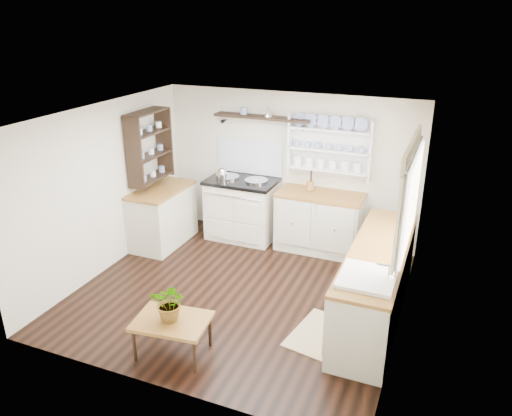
# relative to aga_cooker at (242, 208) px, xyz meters

# --- Properties ---
(floor) EXTENTS (4.00, 3.80, 0.01)m
(floor) POSITION_rel_aga_cooker_xyz_m (0.65, -1.57, -0.49)
(floor) COLOR black
(floor) RESTS_ON ground
(wall_back) EXTENTS (4.00, 0.02, 2.30)m
(wall_back) POSITION_rel_aga_cooker_xyz_m (0.65, 0.33, 0.66)
(wall_back) COLOR beige
(wall_back) RESTS_ON ground
(wall_right) EXTENTS (0.02, 3.80, 2.30)m
(wall_right) POSITION_rel_aga_cooker_xyz_m (2.65, -1.57, 0.66)
(wall_right) COLOR beige
(wall_right) RESTS_ON ground
(wall_left) EXTENTS (0.02, 3.80, 2.30)m
(wall_left) POSITION_rel_aga_cooker_xyz_m (-1.35, -1.57, 0.66)
(wall_left) COLOR beige
(wall_left) RESTS_ON ground
(ceiling) EXTENTS (4.00, 3.80, 0.01)m
(ceiling) POSITION_rel_aga_cooker_xyz_m (0.65, -1.57, 1.81)
(ceiling) COLOR white
(ceiling) RESTS_ON wall_back
(window) EXTENTS (0.08, 1.55, 1.22)m
(window) POSITION_rel_aga_cooker_xyz_m (2.60, -1.42, 1.07)
(window) COLOR white
(window) RESTS_ON wall_right
(aga_cooker) EXTENTS (1.08, 0.75, 1.00)m
(aga_cooker) POSITION_rel_aga_cooker_xyz_m (0.00, 0.00, 0.00)
(aga_cooker) COLOR #EFE5CF
(aga_cooker) RESTS_ON floor
(back_cabinets) EXTENTS (1.27, 0.63, 0.90)m
(back_cabinets) POSITION_rel_aga_cooker_xyz_m (1.25, 0.03, -0.03)
(back_cabinets) COLOR beige
(back_cabinets) RESTS_ON floor
(right_cabinets) EXTENTS (0.62, 2.43, 0.90)m
(right_cabinets) POSITION_rel_aga_cooker_xyz_m (2.35, -1.47, -0.03)
(right_cabinets) COLOR beige
(right_cabinets) RESTS_ON floor
(belfast_sink) EXTENTS (0.55, 0.60, 0.45)m
(belfast_sink) POSITION_rel_aga_cooker_xyz_m (2.35, -2.22, 0.31)
(belfast_sink) COLOR white
(belfast_sink) RESTS_ON right_cabinets
(left_cabinets) EXTENTS (0.62, 1.13, 0.90)m
(left_cabinets) POSITION_rel_aga_cooker_xyz_m (-1.05, -0.67, -0.03)
(left_cabinets) COLOR beige
(left_cabinets) RESTS_ON floor
(plate_rack) EXTENTS (1.20, 0.22, 0.90)m
(plate_rack) POSITION_rel_aga_cooker_xyz_m (1.30, 0.29, 1.06)
(plate_rack) COLOR white
(plate_rack) RESTS_ON wall_back
(high_shelf) EXTENTS (1.50, 0.29, 0.16)m
(high_shelf) POSITION_rel_aga_cooker_xyz_m (0.25, 0.21, 1.42)
(high_shelf) COLOR black
(high_shelf) RESTS_ON wall_back
(left_shelving) EXTENTS (0.28, 0.80, 1.05)m
(left_shelving) POSITION_rel_aga_cooker_xyz_m (-1.19, -0.67, 1.06)
(left_shelving) COLOR black
(left_shelving) RESTS_ON wall_left
(kettle) EXTENTS (0.19, 0.19, 0.23)m
(kettle) POSITION_rel_aga_cooker_xyz_m (-0.28, -0.12, 0.55)
(kettle) COLOR silver
(kettle) RESTS_ON aga_cooker
(utensil_crock) EXTENTS (0.11, 0.11, 0.13)m
(utensil_crock) POSITION_rel_aga_cooker_xyz_m (1.06, 0.11, 0.48)
(utensil_crock) COLOR olive
(utensil_crock) RESTS_ON back_cabinets
(center_table) EXTENTS (0.83, 0.64, 0.42)m
(center_table) POSITION_rel_aga_cooker_xyz_m (0.51, -2.97, -0.12)
(center_table) COLOR brown
(center_table) RESTS_ON floor
(potted_plant) EXTENTS (0.40, 0.35, 0.41)m
(potted_plant) POSITION_rel_aga_cooker_xyz_m (0.51, -2.97, 0.13)
(potted_plant) COLOR #3F7233
(potted_plant) RESTS_ON center_table
(floor_rug) EXTENTS (0.69, 0.93, 0.02)m
(floor_rug) POSITION_rel_aga_cooker_xyz_m (1.86, -2.07, -0.48)
(floor_rug) COLOR #A17C5D
(floor_rug) RESTS_ON floor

